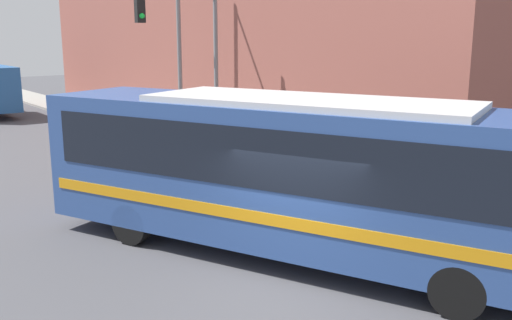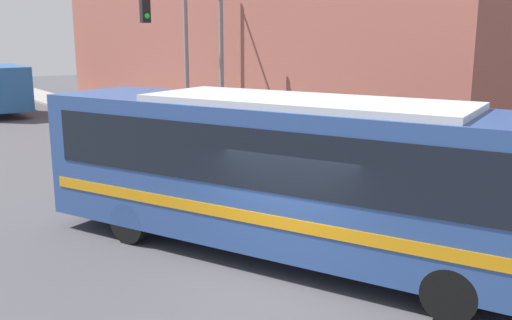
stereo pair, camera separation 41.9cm
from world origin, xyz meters
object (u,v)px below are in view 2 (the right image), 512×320
(street_lamp, at_px, (177,22))
(pedestrian_near_corner, at_px, (306,150))
(parking_meter, at_px, (253,143))
(pedestrian_mid_block, at_px, (177,115))
(fire_hydrant, at_px, (367,189))
(traffic_light_pole, at_px, (197,48))
(city_bus, at_px, (301,169))

(street_lamp, distance_m, pedestrian_near_corner, 8.42)
(parking_meter, distance_m, pedestrian_mid_block, 6.98)
(street_lamp, bearing_deg, fire_hydrant, -89.25)
(fire_hydrant, height_order, street_lamp, street_lamp)
(traffic_light_pole, relative_size, pedestrian_near_corner, 3.65)
(pedestrian_mid_block, bearing_deg, traffic_light_pole, -108.91)
(city_bus, relative_size, street_lamp, 1.43)
(parking_meter, height_order, pedestrian_mid_block, pedestrian_mid_block)
(city_bus, relative_size, traffic_light_pole, 2.04)
(fire_hydrant, height_order, pedestrian_mid_block, pedestrian_mid_block)
(city_bus, xyz_separation_m, traffic_light_pole, (3.02, 9.49, 2.23))
(parking_meter, bearing_deg, street_lamp, 91.56)
(fire_hydrant, bearing_deg, pedestrian_near_corner, 79.94)
(fire_hydrant, distance_m, pedestrian_mid_block, 12.41)
(fire_hydrant, height_order, pedestrian_near_corner, pedestrian_near_corner)
(pedestrian_mid_block, bearing_deg, city_bus, -108.08)
(fire_hydrant, distance_m, street_lamp, 11.51)
(parking_meter, xyz_separation_m, pedestrian_mid_block, (0.71, 6.94, 0.14))
(fire_hydrant, distance_m, pedestrian_near_corner, 3.34)
(city_bus, distance_m, pedestrian_near_corner, 6.85)
(fire_hydrant, xyz_separation_m, street_lamp, (-0.14, 10.53, 4.65))
(fire_hydrant, distance_m, traffic_light_pole, 8.55)
(city_bus, bearing_deg, street_lamp, 49.57)
(city_bus, bearing_deg, parking_meter, 38.22)
(street_lamp, bearing_deg, pedestrian_mid_block, 65.20)
(fire_hydrant, relative_size, traffic_light_pole, 0.12)
(street_lamp, bearing_deg, parking_meter, -88.44)
(parking_meter, distance_m, pedestrian_near_corner, 2.26)
(traffic_light_pole, distance_m, parking_meter, 4.02)
(parking_meter, bearing_deg, traffic_light_pole, 112.04)
(traffic_light_pole, bearing_deg, parking_meter, -67.96)
(parking_meter, bearing_deg, pedestrian_mid_block, 84.13)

